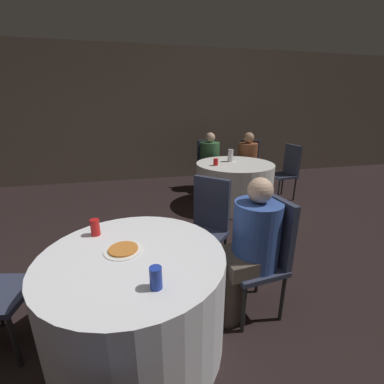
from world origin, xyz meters
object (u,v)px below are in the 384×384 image
chair_near_east (266,248)px  person_blue_shirt (248,250)px  chair_far_east (287,168)px  bottle_far (230,156)px  chair_near_northeast (207,219)px  soda_can_red (95,227)px  person_green_jacket (211,161)px  person_floral_shirt (246,161)px  pizza_plate_near (123,250)px  table_far (234,184)px  soda_can_blue (156,278)px  table_near (136,301)px  chair_far_north (208,160)px  chair_far_northeast (248,161)px

chair_near_east → person_blue_shirt: 0.17m
chair_far_east → bottle_far: chair_far_east is taller
chair_near_northeast → soda_can_red: chair_near_northeast is taller
person_blue_shirt → person_green_jacket: 3.27m
person_floral_shirt → pizza_plate_near: (-2.27, -3.05, 0.14)m
chair_near_east → pizza_plate_near: (-1.07, -0.05, 0.16)m
chair_near_east → pizza_plate_near: 1.08m
table_far → pizza_plate_near: (-1.73, -2.34, 0.37)m
soda_can_blue → soda_can_red: size_ratio=1.00×
chair_near_east → pizza_plate_near: chair_near_east is taller
table_near → chair_near_east: size_ratio=1.23×
chair_far_north → soda_can_blue: 4.05m
soda_can_blue → soda_can_red: 0.77m
person_floral_shirt → person_green_jacket: person_floral_shirt is taller
person_green_jacket → pizza_plate_near: (-1.59, -3.22, 0.14)m
chair_far_east → soda_can_blue: bearing=131.9°
person_blue_shirt → bottle_far: size_ratio=5.61×
chair_far_north → soda_can_red: 3.59m
table_near → person_blue_shirt: person_blue_shirt is taller
person_blue_shirt → bottle_far: person_blue_shirt is taller
chair_near_northeast → table_near: bearing=90.0°
table_far → person_blue_shirt: size_ratio=1.11×
table_near → table_far: 2.93m
soda_can_red → bottle_far: 2.93m
chair_near_east → person_green_jacket: bearing=-15.8°
chair_near_northeast → person_floral_shirt: 2.82m
chair_far_north → person_floral_shirt: person_floral_shirt is taller
soda_can_red → person_floral_shirt: bearing=48.5°
chair_far_north → pizza_plate_near: bearing=56.4°
table_near → bottle_far: 3.07m
chair_far_northeast → chair_far_north: (-0.80, 0.20, 0.00)m
person_blue_shirt → pizza_plate_near: (-0.90, -0.03, 0.14)m
pizza_plate_near → soda_can_blue: 0.45m
person_blue_shirt → soda_can_red: 1.14m
chair_far_north → chair_far_east: 1.53m
chair_far_east → soda_can_red: 3.70m
chair_near_northeast → person_floral_shirt: person_floral_shirt is taller
chair_far_east → soda_can_red: chair_far_east is taller
table_far → chair_far_north: 1.08m
chair_near_east → person_floral_shirt: size_ratio=0.86×
chair_far_east → soda_can_blue: chair_far_east is taller
chair_far_northeast → soda_can_blue: size_ratio=7.96×
chair_far_east → pizza_plate_near: chair_far_east is taller
bottle_far → chair_far_northeast: bearing=46.2°
chair_far_northeast → person_blue_shirt: size_ratio=0.85×
table_near → chair_far_north: chair_far_north is taller
chair_far_northeast → person_blue_shirt: bearing=102.1°
person_blue_shirt → pizza_plate_near: 0.91m
bottle_far → table_near: bearing=-122.8°
table_near → person_blue_shirt: bearing=6.3°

